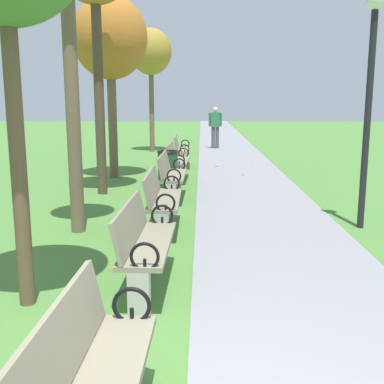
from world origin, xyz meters
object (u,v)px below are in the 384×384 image
Objects in this scene: trash_bin at (168,169)px; lamp_post at (371,75)px; park_bench_3 at (161,199)px; park_bench_5 at (177,161)px; park_bench_2 at (144,243)px; park_bench_4 at (171,175)px; tree_4 at (110,39)px; tree_5 at (151,53)px; park_bench_6 at (181,150)px; pedestrian_walking at (215,125)px.

trash_bin is 0.24× the size of lamp_post.
lamp_post reaches higher than park_bench_3.
park_bench_2 is at bearing -90.00° from park_bench_5.
park_bench_4 is at bearing 146.09° from lamp_post.
tree_5 reaches higher than tree_4.
park_bench_3 is 0.46× the size of lamp_post.
pedestrian_walking reaches higher than park_bench_6.
tree_4 reaches higher than pedestrian_walking.
park_bench_6 is (0.00, 6.96, 0.00)m from park_bench_3.
park_bench_4 is 9.82m from pedestrian_walking.
park_bench_3 is 0.36× the size of tree_5.
park_bench_2 is 6.71m from park_bench_5.
tree_4 is at bearing 163.70° from park_bench_5.
park_bench_2 is at bearing -77.30° from tree_4.
tree_5 is 3.72m from pedestrian_walking.
park_bench_2 is 0.36× the size of tree_5.
pedestrian_walking is (1.14, 12.04, 0.44)m from park_bench_3.
trash_bin is at bearing -45.64° from tree_4.
park_bench_5 is 1.00× the size of pedestrian_walking.
pedestrian_walking is (2.40, 1.02, -2.65)m from tree_5.
park_bench_6 is 0.36× the size of tree_5.
park_bench_2 is 1.92× the size of trash_bin.
park_bench_6 is (0.00, 9.16, 0.00)m from park_bench_2.
park_bench_5 reaches higher than trash_bin.
park_bench_4 is 4.67m from park_bench_6.
trash_bin is (-0.15, -3.48, -0.06)m from park_bench_6.
park_bench_2 is 4.49m from park_bench_4.
park_bench_5 is at bearing -79.03° from tree_5.
trash_bin is at bearing -81.60° from tree_5.
park_bench_4 is 0.46× the size of lamp_post.
pedestrian_walking is 1.93× the size of trash_bin.
pedestrian_walking is at bearing 99.27° from lamp_post.
park_bench_2 is at bearing -88.51° from trash_bin.
tree_5 is at bearing 86.60° from tree_4.
park_bench_3 reaches higher than trash_bin.
park_bench_5 is 7.31m from tree_5.
park_bench_6 is at bearing 50.73° from tree_4.
pedestrian_walking is at bearing 85.44° from park_bench_2.
park_bench_3 is at bearing 90.00° from park_bench_2.
park_bench_5 is at bearing -98.58° from pedestrian_walking.
tree_4 is (-1.62, -1.98, 2.88)m from park_bench_6.
tree_5 is (-1.26, 4.05, 3.10)m from park_bench_6.
tree_4 is (-1.62, 4.98, 2.88)m from park_bench_3.
park_bench_5 is 5.56m from lamp_post.
lamp_post is (3.06, 2.43, 1.82)m from park_bench_2.
park_bench_6 is at bearing 90.00° from park_bench_2.
lamp_post reaches higher than park_bench_2.
park_bench_3 is 4.51m from park_bench_5.
lamp_post reaches higher than park_bench_4.
tree_4 reaches higher than trash_bin.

